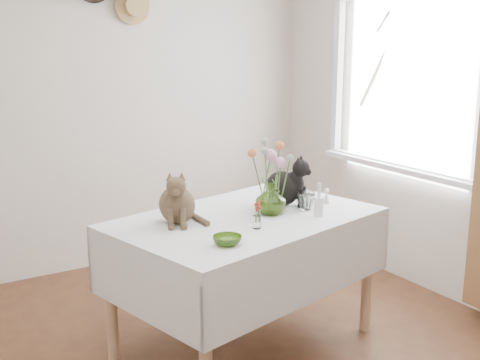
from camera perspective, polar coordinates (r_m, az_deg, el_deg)
room at (r=2.73m, az=-1.14°, el=1.71°), size 4.08×4.58×2.58m
window at (r=4.57m, az=15.37°, el=7.66°), size 0.12×1.52×1.32m
dining_table at (r=3.52m, az=0.54°, el=-6.56°), size 1.68×1.28×0.80m
tabby_cat at (r=3.33m, az=-6.02°, el=-1.42°), size 0.31×0.33×0.32m
black_cat at (r=3.70m, az=4.06°, el=0.09°), size 0.33×0.34×0.32m
flower_vase at (r=3.49m, az=2.95°, el=-1.78°), size 0.24×0.24×0.19m
green_bowl at (r=2.99m, az=-1.21°, el=-5.73°), size 0.15×0.15×0.05m
drinking_glass at (r=3.62m, az=6.28°, el=-1.96°), size 0.13×0.13×0.10m
candlestick at (r=3.49m, az=7.47°, el=-2.35°), size 0.05×0.05×0.19m
berry_jar at (r=3.22m, az=1.61°, el=-3.27°), size 0.04×0.04×0.18m
porcelain_figurine at (r=3.77m, az=8.20°, el=-1.58°), size 0.05×0.05×0.10m
flower_bouquet at (r=3.44m, az=2.92°, el=2.23°), size 0.17×0.13×0.39m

